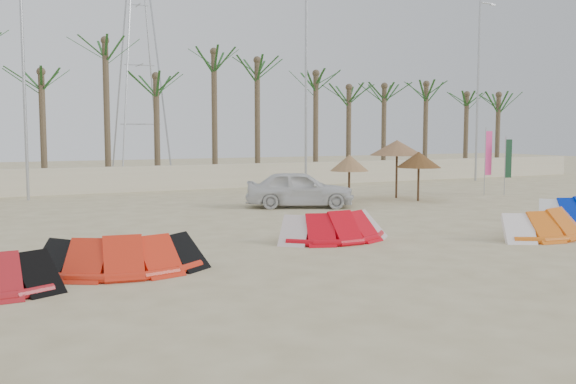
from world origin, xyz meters
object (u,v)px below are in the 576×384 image
kite_red_mid (119,252)px  kite_red_right (330,225)px  parasol_left (349,163)px  car (300,189)px  kite_blue (570,208)px  parasol_right (397,148)px  parasol_mid (419,160)px  kite_orange (536,221)px

kite_red_mid → kite_red_right: bearing=13.6°
kite_red_right → parasol_left: parasol_left is taller
parasol_left → car: size_ratio=0.48×
kite_red_right → kite_red_mid: bearing=-166.4°
kite_red_right → car: 7.84m
kite_blue → parasol_left: 9.01m
parasol_left → parasol_right: parasol_right is taller
kite_red_mid → car: bearing=44.3°
kite_red_mid → kite_red_right: 6.39m
parasol_right → car: parasol_right is taller
kite_red_right → parasol_mid: size_ratio=1.55×
kite_red_mid → parasol_right: parasol_right is taller
parasol_mid → kite_orange: bearing=-107.0°
kite_blue → parasol_mid: parasol_mid is taller
kite_blue → parasol_left: size_ratio=1.53×
parasol_left → parasol_right: bearing=14.2°
kite_blue → kite_red_right: bearing=179.0°
kite_orange → parasol_left: 9.97m
parasol_left → parasol_mid: parasol_mid is taller
parasol_left → kite_orange: bearing=-88.1°
parasol_mid → parasol_right: parasol_right is taller
kite_blue → parasol_right: size_ratio=1.19×
kite_blue → car: bearing=131.7°
kite_orange → parasol_left: parasol_left is taller
kite_red_mid → parasol_left: parasol_left is taller
kite_red_right → parasol_left: size_ratio=1.63×
kite_orange → kite_blue: (3.72, 1.94, -0.00)m
parasol_mid → car: bearing=177.6°
parasol_right → kite_red_mid: bearing=-145.6°
kite_red_mid → parasol_mid: parasol_mid is taller
kite_orange → kite_red_mid: bearing=177.1°
kite_orange → parasol_mid: bearing=73.0°
parasol_mid → kite_blue: bearing=-82.8°
kite_red_mid → parasol_left: 14.96m
kite_orange → parasol_mid: (2.81, 9.17, 1.40)m
parasol_right → car: size_ratio=0.61×
parasol_left → parasol_mid: size_ratio=0.95×
parasol_mid → kite_red_mid: bearing=-149.9°
parasol_left → parasol_mid: bearing=-12.8°
kite_red_mid → parasol_mid: (14.80, 8.57, 1.40)m
kite_blue → parasol_left: bearing=117.0°
kite_red_mid → kite_orange: same height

